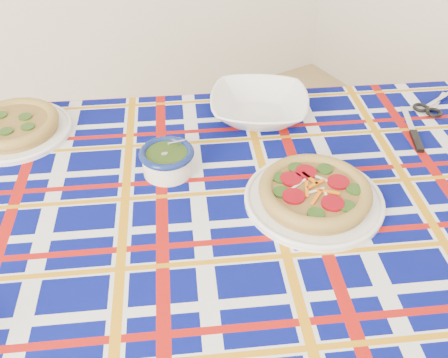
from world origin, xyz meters
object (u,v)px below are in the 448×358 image
main_focaccia_plate (315,192)px  pesto_bowl (167,159)px  dining_table (236,231)px  serving_bowl (259,107)px

main_focaccia_plate → pesto_bowl: 0.35m
dining_table → pesto_bowl: bearing=136.2°
main_focaccia_plate → serving_bowl: serving_bowl is taller
pesto_bowl → dining_table: bearing=-68.2°
pesto_bowl → serving_bowl: 0.34m
main_focaccia_plate → serving_bowl: 0.37m
main_focaccia_plate → pesto_bowl: size_ratio=2.46×
dining_table → pesto_bowl: (-0.08, 0.19, 0.12)m
dining_table → pesto_bowl: size_ratio=14.38×
dining_table → serving_bowl: size_ratio=6.96×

